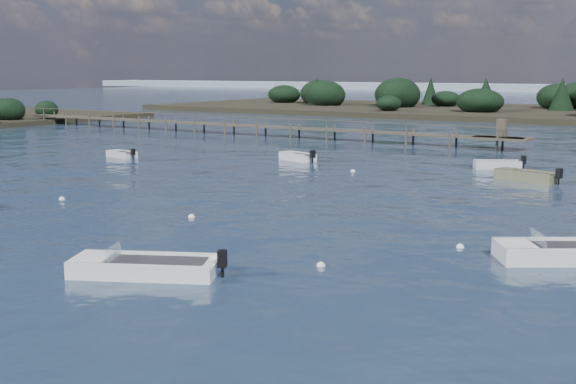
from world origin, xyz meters
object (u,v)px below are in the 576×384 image
Objects in this scene: tender_far_grey at (122,156)px; dinghy_mid_white_b at (568,256)px; dinghy_extra_a at (526,178)px; jetty at (261,126)px; tender_far_grey_b at (497,167)px; dinghy_mid_white_a at (144,270)px; tender_far_white at (298,158)px.

tender_far_grey is 0.61× the size of dinghy_mid_white_b.
jetty is at bearing 152.09° from dinghy_extra_a.
dinghy_mid_white_b is at bearing -67.65° from tender_far_grey_b.
dinghy_mid_white_b is 53.12m from jetty.
dinghy_mid_white_a is at bearing -140.24° from dinghy_mid_white_b.
dinghy_mid_white_a is at bearing -67.40° from tender_far_white.
dinghy_mid_white_a reaches higher than tender_far_grey_b.
tender_far_grey_b is 31.88m from jetty.
dinghy_extra_a is at bearing 79.61° from dinghy_mid_white_a.
dinghy_extra_a reaches higher than tender_far_grey.
dinghy_mid_white_a is 0.08× the size of jetty.
dinghy_mid_white_b is at bearing -42.94° from jetty.
dinghy_mid_white_b reaches higher than dinghy_mid_white_a.
jetty reaches higher than dinghy_extra_a.
dinghy_mid_white_b is 15.28m from dinghy_mid_white_a.
tender_far_grey_b is at bearing 125.48° from dinghy_extra_a.
dinghy_mid_white_b is at bearing 39.76° from dinghy_mid_white_a.
dinghy_extra_a is at bearing -2.97° from tender_far_white.
dinghy_mid_white_b is 1.53× the size of tender_far_grey_b.
tender_far_grey_b is at bearing 13.76° from tender_far_white.
jetty reaches higher than dinghy_mid_white_b.
dinghy_mid_white_b is 1.02× the size of dinghy_mid_white_a.
tender_far_grey is at bearing -170.83° from dinghy_extra_a.
dinghy_mid_white_b reaches higher than tender_far_grey.
dinghy_mid_white_a is at bearing -100.39° from dinghy_extra_a.
dinghy_extra_a is 1.21× the size of tender_far_white.
dinghy_mid_white_a is (-5.28, -28.79, -0.02)m from dinghy_extra_a.
dinghy_extra_a is 1.24× the size of tender_far_grey_b.
jetty is (-32.41, 17.17, 0.81)m from dinghy_extra_a.
tender_far_white is at bearing -166.24° from tender_far_grey_b.
dinghy_mid_white_a is 53.37m from jetty.
jetty is (-29.23, 12.71, 0.81)m from tender_far_grey_b.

